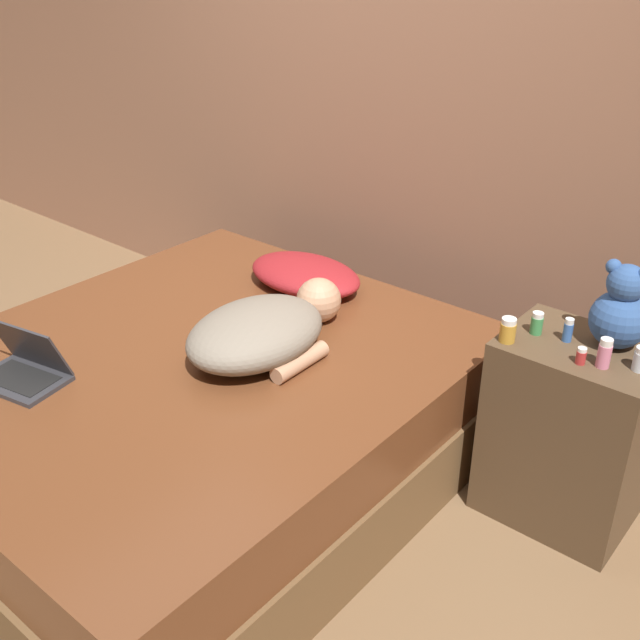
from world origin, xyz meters
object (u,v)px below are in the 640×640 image
Objects in this scene: laptop at (24,367)px; teddy_bear at (621,311)px; bottle_pink at (604,353)px; person_lying at (264,329)px; bottle_green at (537,323)px; bottle_amber at (508,330)px; bottle_red at (581,356)px; pillow at (305,274)px; bottle_blue at (568,330)px.

laptop is 1.98m from teddy_bear.
bottle_pink is (1.57, 1.05, 0.17)m from laptop.
teddy_bear is (1.55, 1.21, 0.25)m from laptop.
person_lying is 7.41× the size of bottle_pink.
bottle_pink reaches higher than bottle_green.
bottle_amber is (0.77, 0.35, 0.12)m from person_lying.
teddy_bear is at bearing 77.86° from bottle_red.
bottle_pink is 1.26× the size of bottle_green.
bottle_amber is (1.01, -0.16, 0.15)m from pillow.
bottle_blue is at bearing 40.58° from bottle_amber.
teddy_bear is at bearing 97.76° from bottle_pink.
bottle_green is (1.32, 1.12, 0.16)m from laptop.
bottle_amber reaches higher than bottle_red.
bottle_pink reaches higher than bottle_red.
teddy_bear is 3.45× the size of bottle_amber.
bottle_blue is 0.10m from bottle_green.
laptop is 4.09× the size of bottle_blue.
bottle_red reaches higher than person_lying.
bottle_amber is 1.08× the size of bottle_green.
teddy_bear reaches higher than bottle_pink.
person_lying is 13.06× the size of bottle_red.
bottle_red is at bearing 23.43° from laptop.
teddy_bear reaches higher than bottle_green.
person_lying is 0.85m from bottle_amber.
bottle_blue is 1.05× the size of bottle_green.
bottle_amber is at bearing 24.23° from person_lying.
laptop is at bearing -146.07° from bottle_pink.
teddy_bear is 3.55× the size of bottle_blue.
person_lying is 1.08m from bottle_red.
pillow is at bearing 173.55° from bottle_red.
bottle_amber is at bearing -175.64° from bottle_red.
bottle_blue is (0.92, 0.48, 0.11)m from person_lying.
pillow is 9.56× the size of bottle_red.
bottle_blue is at bearing 150.85° from bottle_pink.
bottle_blue is 0.17m from bottle_pink.
teddy_bear is at bearing 1.74° from pillow.
laptop is 1.74m from bottle_green.
bottle_green is (-0.10, -0.02, -0.00)m from bottle_blue.
laptop is 3.42× the size of bottle_pink.
teddy_bear is 0.17m from bottle_blue.
laptop is (-0.50, -0.66, -0.05)m from person_lying.
laptop is 6.03× the size of bottle_red.
bottle_pink is 0.26m from bottle_green.
laptop is at bearing -139.53° from bottle_green.
pillow is 1.07m from bottle_green.
bottle_pink reaches higher than laptop.
bottle_blue is (-0.13, -0.07, -0.09)m from teddy_bear.
person_lying is 1.20m from teddy_bear.
laptop is (-0.25, -1.17, -0.01)m from pillow.
teddy_bear reaches higher than bottle_red.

